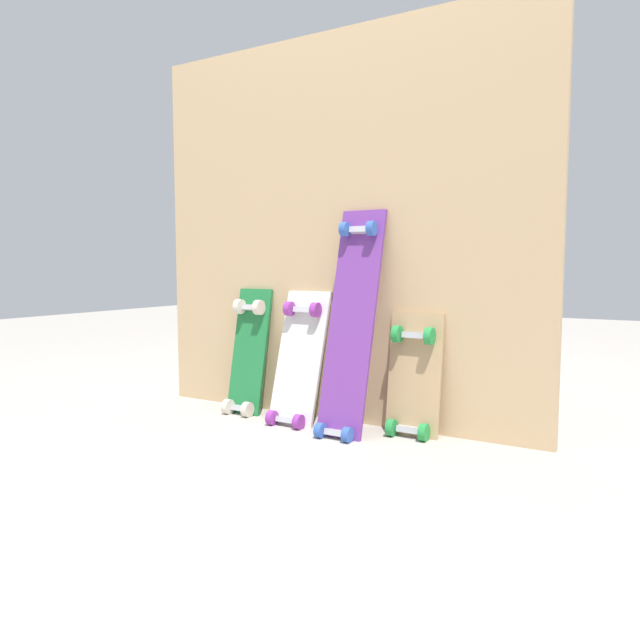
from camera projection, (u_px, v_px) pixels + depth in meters
ground_plane at (328, 422)px, 2.55m from camera, size 12.00×12.00×0.00m
plywood_wall_panel at (336, 230)px, 2.54m from camera, size 1.84×0.04×1.65m
skateboard_green at (248, 358)px, 2.71m from camera, size 0.18×0.19×0.63m
skateboard_white at (298, 365)px, 2.54m from camera, size 0.22×0.24×0.63m
skateboard_purple at (350, 330)px, 2.37m from camera, size 0.20×0.30×0.97m
skateboard_natural at (413, 382)px, 2.34m from camera, size 0.22×0.14×0.55m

